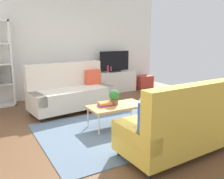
{
  "coord_description": "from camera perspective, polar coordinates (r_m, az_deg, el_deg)",
  "views": [
    {
      "loc": [
        -2.15,
        -3.87,
        1.69
      ],
      "look_at": [
        0.21,
        0.21,
        0.65
      ],
      "focal_mm": 37.97,
      "sensor_mm": 36.0,
      "label": 1
    }
  ],
  "objects": [
    {
      "name": "ground_plane",
      "position": [
        4.74,
        -0.86,
        -8.45
      ],
      "size": [
        7.68,
        7.68,
        0.0
      ],
      "primitive_type": "plane",
      "color": "brown"
    },
    {
      "name": "table_book_0",
      "position": [
        4.51,
        -1.71,
        -3.72
      ],
      "size": [
        0.26,
        0.2,
        0.03
      ],
      "primitive_type": "cube",
      "rotation": [
        0.0,
        0.0,
        0.09
      ],
      "color": "purple",
      "rests_on": "coffee_table"
    },
    {
      "name": "wall_far",
      "position": [
        7.01,
        -12.27,
        10.2
      ],
      "size": [
        6.4,
        0.12,
        2.9
      ],
      "primitive_type": "cube",
      "color": "white",
      "rests_on": "ground_plane"
    },
    {
      "name": "vase_1",
      "position": [
        7.26,
        -2.4,
        4.62
      ],
      "size": [
        0.09,
        0.09,
        0.13
      ],
      "primitive_type": "cylinder",
      "color": "#33B29E",
      "rests_on": "tv_console"
    },
    {
      "name": "couch_green",
      "position": [
        3.66,
        16.79,
        -8.08
      ],
      "size": [
        1.93,
        0.9,
        1.1
      ],
      "rotation": [
        0.0,
        0.0,
        0.03
      ],
      "color": "gold",
      "rests_on": "ground_plane"
    },
    {
      "name": "potted_plant",
      "position": [
        4.55,
        0.55,
        -1.71
      ],
      "size": [
        0.2,
        0.2,
        0.29
      ],
      "color": "brown",
      "rests_on": "coffee_table"
    },
    {
      "name": "couch_beige",
      "position": [
        5.62,
        -9.86,
        -0.58
      ],
      "size": [
        1.99,
        1.06,
        1.1
      ],
      "rotation": [
        0.0,
        0.0,
        3.26
      ],
      "color": "beige",
      "rests_on": "ground_plane"
    },
    {
      "name": "storage_trunk",
      "position": [
        8.02,
        7.69,
        1.77
      ],
      "size": [
        0.52,
        0.4,
        0.44
      ],
      "primitive_type": "cube",
      "color": "#B2382D",
      "rests_on": "ground_plane"
    },
    {
      "name": "coffee_table",
      "position": [
        4.55,
        1.11,
        -4.12
      ],
      "size": [
        1.1,
        0.56,
        0.42
      ],
      "color": "#B7844C",
      "rests_on": "ground_plane"
    },
    {
      "name": "bottle_0",
      "position": [
        7.25,
        -1.05,
        4.98
      ],
      "size": [
        0.06,
        0.06,
        0.22
      ],
      "primitive_type": "cylinder",
      "color": "red",
      "rests_on": "tv_console"
    },
    {
      "name": "vase_0",
      "position": [
        7.18,
        -3.67,
        4.69
      ],
      "size": [
        0.12,
        0.12,
        0.17
      ],
      "primitive_type": "cylinder",
      "color": "#33B29E",
      "rests_on": "tv_console"
    },
    {
      "name": "area_rug",
      "position": [
        4.5,
        1.87,
        -9.57
      ],
      "size": [
        2.9,
        2.2,
        0.01
      ],
      "primitive_type": "cube",
      "color": "slate",
      "rests_on": "ground_plane"
    },
    {
      "name": "tv",
      "position": [
        7.37,
        0.62,
        6.69
      ],
      "size": [
        1.0,
        0.2,
        0.64
      ],
      "color": "black",
      "rests_on": "tv_console"
    },
    {
      "name": "tv_console",
      "position": [
        7.48,
        0.53,
        1.88
      ],
      "size": [
        1.4,
        0.44,
        0.64
      ],
      "primitive_type": "cube",
      "color": "silver",
      "rests_on": "ground_plane"
    },
    {
      "name": "table_book_1",
      "position": [
        4.5,
        -1.71,
        -3.28
      ],
      "size": [
        0.26,
        0.21,
        0.04
      ],
      "primitive_type": "cube",
      "rotation": [
        0.0,
        0.0,
        -0.14
      ],
      "color": "orange",
      "rests_on": "table_book_0"
    },
    {
      "name": "bottle_1",
      "position": [
        7.31,
        -0.28,
        4.87
      ],
      "size": [
        0.05,
        0.05,
        0.17
      ],
      "primitive_type": "cylinder",
      "color": "purple",
      "rests_on": "tv_console"
    }
  ]
}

